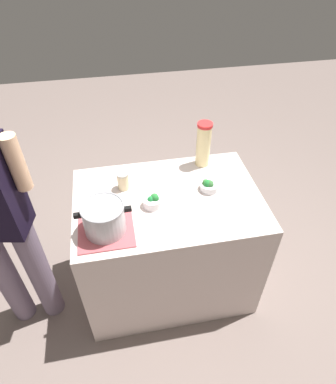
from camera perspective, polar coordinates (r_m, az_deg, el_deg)
name	(u,v)px	position (r m, az deg, el deg)	size (l,w,h in m)	color
ground_plane	(168,280)	(2.65, 0.00, -14.90)	(8.00, 8.00, 0.00)	#74645D
counter_slab	(168,244)	(2.30, 0.00, -8.99)	(1.13, 0.77, 0.87)	beige
dish_cloth	(106,230)	(1.83, -10.64, -6.44)	(0.30, 0.29, 0.01)	#AF4D52
cooking_pot	(104,218)	(1.76, -11.02, -4.39)	(0.30, 0.23, 0.18)	#B7B7BC
lemonade_pitcher	(203,144)	(2.17, 6.14, 8.21)	(0.10, 0.10, 0.31)	#F9E39E
mason_jar	(123,181)	(2.03, -7.76, 1.95)	(0.07, 0.07, 0.11)	beige
broccoli_bowl_front	(209,185)	(2.04, 7.06, 1.13)	(0.12, 0.12, 0.08)	silver
broccoli_bowl_center	(153,201)	(1.92, -2.67, -1.56)	(0.11, 0.11, 0.08)	silver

